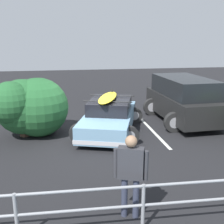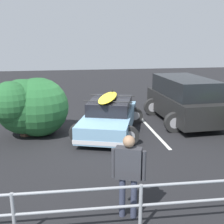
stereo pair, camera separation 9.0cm
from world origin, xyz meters
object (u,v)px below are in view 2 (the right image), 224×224
suv_car (184,99)px  sedan_car (110,116)px  person_bystander (128,169)px  bush_near_left (29,107)px

suv_car → sedan_car: bearing=14.1°
person_bystander → bush_near_left: size_ratio=0.65×
sedan_car → suv_car: (-3.37, -0.84, 0.37)m
sedan_car → person_bystander: 5.43m
sedan_car → person_bystander: (0.46, 5.39, 0.45)m
person_bystander → suv_car: bearing=-121.5°
person_bystander → bush_near_left: 5.92m
sedan_car → suv_car: 3.49m
sedan_car → bush_near_left: size_ratio=1.67×
sedan_car → bush_near_left: bush_near_left is taller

